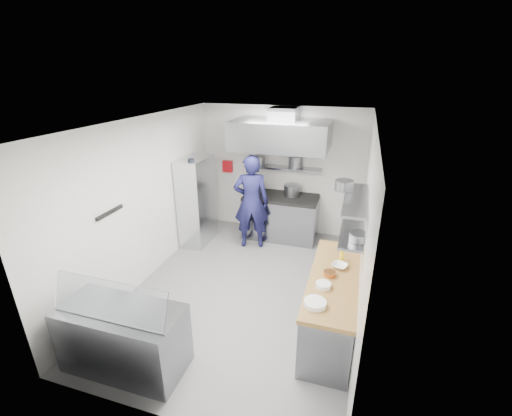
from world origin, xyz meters
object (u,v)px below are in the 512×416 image
(chef, at_px, (251,202))
(wire_rack, at_px, (197,201))
(display_case, at_px, (124,338))
(gas_range, at_px, (280,218))

(chef, xyz_separation_m, wire_rack, (-1.15, -0.14, -0.06))
(wire_rack, bearing_deg, display_case, -79.38)
(chef, relative_size, display_case, 1.31)
(gas_range, bearing_deg, display_case, -103.69)
(gas_range, xyz_separation_m, wire_rack, (-1.63, -0.73, 0.48))
(gas_range, distance_m, wire_rack, 1.85)
(gas_range, relative_size, chef, 0.81)
(gas_range, xyz_separation_m, display_case, (-1.00, -4.10, -0.03))
(gas_range, height_order, chef, chef)
(display_case, bearing_deg, chef, 81.57)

